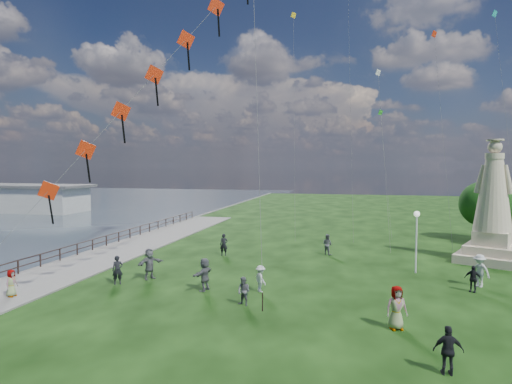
% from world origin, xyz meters
% --- Properties ---
extents(waterfront, '(200.00, 200.00, 1.51)m').
position_xyz_m(waterfront, '(-15.24, 8.99, -0.06)').
color(waterfront, '#2D3A44').
rests_on(waterfront, ground).
extents(pier_pavilion, '(30.00, 8.00, 4.40)m').
position_xyz_m(pier_pavilion, '(-52.00, 42.00, 1.84)').
color(pier_pavilion, '#A0A09B').
rests_on(pier_pavilion, ground).
extents(statue, '(5.84, 5.84, 8.99)m').
position_xyz_m(statue, '(14.61, 17.24, 3.39)').
color(statue, '#C2AE92').
rests_on(statue, ground).
extents(lamppost, '(0.38, 0.38, 4.11)m').
position_xyz_m(lamppost, '(8.77, 12.58, 2.96)').
color(lamppost, silver).
rests_on(lamppost, ground).
extents(tree_row, '(7.87, 10.38, 5.60)m').
position_xyz_m(tree_row, '(17.71, 24.81, 3.10)').
color(tree_row, '#382314').
rests_on(tree_row, ground).
extents(person_0, '(0.74, 0.70, 1.71)m').
position_xyz_m(person_0, '(-8.96, 5.68, 0.85)').
color(person_0, black).
rests_on(person_0, ground).
extents(person_1, '(0.82, 0.67, 1.46)m').
position_xyz_m(person_1, '(-0.61, 3.61, 0.73)').
color(person_1, '#595960').
rests_on(person_1, ground).
extents(person_2, '(1.01, 1.05, 1.49)m').
position_xyz_m(person_2, '(-0.30, 6.12, 0.75)').
color(person_2, silver).
rests_on(person_2, ground).
extents(person_3, '(1.01, 0.54, 1.69)m').
position_xyz_m(person_3, '(7.98, -1.75, 0.85)').
color(person_3, black).
rests_on(person_3, ground).
extents(person_4, '(1.06, 0.84, 1.90)m').
position_xyz_m(person_4, '(6.64, 2.09, 0.95)').
color(person_4, '#595960').
rests_on(person_4, ground).
extents(person_5, '(1.57, 1.94, 1.94)m').
position_xyz_m(person_5, '(-7.63, 7.15, 0.97)').
color(person_5, '#595960').
rests_on(person_5, ground).
extents(person_6, '(0.68, 0.49, 1.71)m').
position_xyz_m(person_6, '(-5.24, 14.97, 0.86)').
color(person_6, black).
rests_on(person_6, ground).
extents(person_7, '(0.94, 0.84, 1.64)m').
position_xyz_m(person_7, '(2.69, 17.13, 0.82)').
color(person_7, '#595960').
rests_on(person_7, ground).
extents(person_8, '(1.34, 1.31, 1.91)m').
position_xyz_m(person_8, '(11.95, 9.99, 0.96)').
color(person_8, silver).
rests_on(person_8, ground).
extents(person_9, '(0.99, 0.80, 1.50)m').
position_xyz_m(person_9, '(11.31, 8.80, 0.75)').
color(person_9, black).
rests_on(person_9, ground).
extents(person_10, '(0.45, 0.72, 1.45)m').
position_xyz_m(person_10, '(-12.98, 1.90, 0.73)').
color(person_10, '#595960').
rests_on(person_10, ground).
extents(person_11, '(1.08, 1.85, 1.87)m').
position_xyz_m(person_11, '(-3.44, 5.61, 0.93)').
color(person_11, '#595960').
rests_on(person_11, ground).
extents(red_kite_train, '(12.28, 9.35, 18.76)m').
position_xyz_m(red_kite_train, '(-6.07, 4.63, 11.67)').
color(red_kite_train, black).
rests_on(red_kite_train, ground).
extents(small_kites, '(18.84, 11.58, 27.37)m').
position_xyz_m(small_kites, '(7.25, 24.73, 15.31)').
color(small_kites, silver).
rests_on(small_kites, ground).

